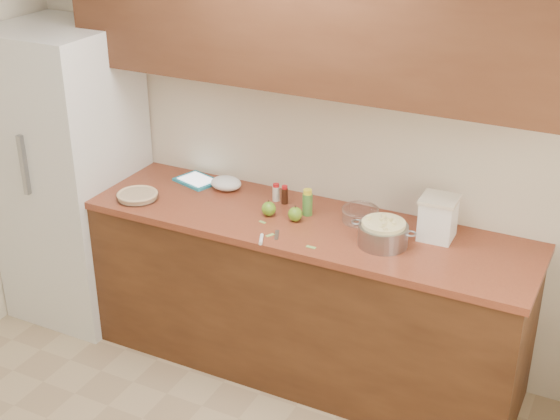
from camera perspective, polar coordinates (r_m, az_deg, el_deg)
The scene contains 19 objects.
room_shell at distance 2.86m, azimuth -12.60°, elevation -5.30°, with size 3.60×3.60×3.60m.
counter_run at distance 4.35m, azimuth 0.57°, elevation -5.98°, with size 2.64×0.68×0.92m.
upper_cabinets at distance 3.93m, azimuth 1.69°, elevation 13.98°, with size 2.60×0.34×0.70m, color #502B18.
fridge at distance 4.87m, azimuth -14.99°, elevation 2.46°, with size 0.70×0.70×1.80m, color silver.
pie at distance 4.41m, azimuth -10.39°, elevation 1.05°, with size 0.24×0.24×0.04m.
colander at distance 3.87m, azimuth 7.54°, elevation -1.73°, with size 0.34×0.25×0.13m.
flour_canister at distance 3.96m, azimuth 11.48°, elevation -0.55°, with size 0.19×0.19×0.22m.
tablet at distance 4.59m, azimuth -6.10°, elevation 2.16°, with size 0.28×0.24×0.02m.
paring_knife at distance 3.90m, azimuth -1.23°, elevation -2.11°, with size 0.10×0.19×0.02m.
lemon_bottle at distance 4.14m, azimuth 2.02°, elevation 0.53°, with size 0.05×0.05×0.15m.
cinnamon_shaker at distance 4.31m, azimuth -0.29°, elevation 1.29°, with size 0.04×0.04×0.10m.
vanilla_bottle at distance 4.27m, azimuth 0.34°, elevation 1.11°, with size 0.04×0.04×0.11m.
mixing_bowl at distance 4.10m, azimuth 5.87°, elevation -0.29°, with size 0.20×0.20×0.07m.
paper_towel at distance 4.46m, azimuth -3.97°, elevation 1.97°, with size 0.18×0.15×0.08m, color white.
apple_left at distance 4.14m, azimuth -0.83°, elevation 0.10°, with size 0.08×0.08×0.09m.
apple_center at distance 4.08m, azimuth 1.12°, elevation -0.31°, with size 0.08×0.08×0.09m.
peel_a at distance 4.08m, azimuth -1.30°, elevation -0.89°, with size 0.04×0.02×0.00m, color #90BD5C.
peel_b at distance 3.84m, azimuth 2.28°, elevation -2.73°, with size 0.05×0.02×0.00m, color #90BD5C.
peel_c at distance 3.95m, azimuth -0.73°, elevation -1.86°, with size 0.05×0.02×0.00m, color #90BD5C.
Camera 1 is at (1.63, -1.86, 2.74)m, focal length 50.00 mm.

